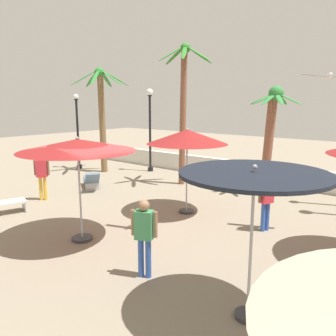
# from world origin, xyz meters

# --- Properties ---
(ground_plane) EXTENTS (56.00, 56.00, 0.00)m
(ground_plane) POSITION_xyz_m (0.00, 0.00, 0.00)
(ground_plane) COLOR gray
(boundary_wall) EXTENTS (25.20, 0.30, 0.87)m
(boundary_wall) POSITION_xyz_m (0.00, 8.49, 0.44)
(boundary_wall) COLOR silver
(boundary_wall) RESTS_ON ground_plane
(patio_umbrella_2) EXTENTS (2.57, 2.57, 2.76)m
(patio_umbrella_2) POSITION_xyz_m (0.73, 3.03, 2.47)
(patio_umbrella_2) COLOR #333338
(patio_umbrella_2) RESTS_ON ground_plane
(patio_umbrella_3) EXTENTS (2.35, 2.35, 2.61)m
(patio_umbrella_3) POSITION_xyz_m (4.82, -0.78, 2.34)
(patio_umbrella_3) COLOR #333338
(patio_umbrella_3) RESTS_ON ground_plane
(patio_umbrella_4) EXTENTS (2.94, 2.94, 2.71)m
(patio_umbrella_4) POSITION_xyz_m (-0.03, -0.53, 2.48)
(patio_umbrella_4) COLOR #333338
(patio_umbrella_4) RESTS_ON ground_plane
(palm_tree_0) EXTENTS (2.45, 2.24, 5.93)m
(palm_tree_0) POSITION_xyz_m (-1.73, 6.10, 3.66)
(palm_tree_0) COLOR brown
(palm_tree_0) RESTS_ON ground_plane
(palm_tree_2) EXTENTS (2.91, 2.71, 5.24)m
(palm_tree_2) POSITION_xyz_m (-6.57, 5.69, 3.26)
(palm_tree_2) COLOR brown
(palm_tree_2) RESTS_ON ground_plane
(palm_tree_3) EXTENTS (2.06, 2.06, 4.16)m
(palm_tree_3) POSITION_xyz_m (1.74, 7.11, 2.62)
(palm_tree_3) COLOR brown
(palm_tree_3) RESTS_ON ground_plane
(lamp_post_1) EXTENTS (0.29, 0.29, 3.97)m
(lamp_post_1) POSITION_xyz_m (-8.28, 5.41, 2.09)
(lamp_post_1) COLOR black
(lamp_post_1) RESTS_ON ground_plane
(lamp_post_3) EXTENTS (0.34, 0.34, 4.22)m
(lamp_post_3) POSITION_xyz_m (-4.78, 7.32, 2.48)
(lamp_post_3) COLOR black
(lamp_post_3) RESTS_ON ground_plane
(lounge_chair_0) EXTENTS (1.88, 1.49, 0.84)m
(lounge_chair_0) POSITION_xyz_m (-4.22, 3.06, 0.39)
(lounge_chair_0) COLOR #B7B7BC
(lounge_chair_0) RESTS_ON ground_plane
(guest_0) EXTENTS (0.45, 0.42, 1.73)m
(guest_0) POSITION_xyz_m (-4.19, 0.84, 1.05)
(guest_0) COLOR gold
(guest_0) RESTS_ON ground_plane
(guest_1) EXTENTS (0.52, 0.37, 1.65)m
(guest_1) POSITION_xyz_m (2.56, -0.88, 1.00)
(guest_1) COLOR #3359B2
(guest_1) RESTS_ON ground_plane
(guest_2) EXTENTS (0.35, 0.53, 1.61)m
(guest_2) POSITION_xyz_m (3.38, 3.14, 0.97)
(guest_2) COLOR #3359B2
(guest_2) RESTS_ON ground_plane
(seagull_1) EXTENTS (1.27, 0.66, 0.15)m
(seagull_1) POSITION_xyz_m (4.55, 3.86, 4.20)
(seagull_1) COLOR white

